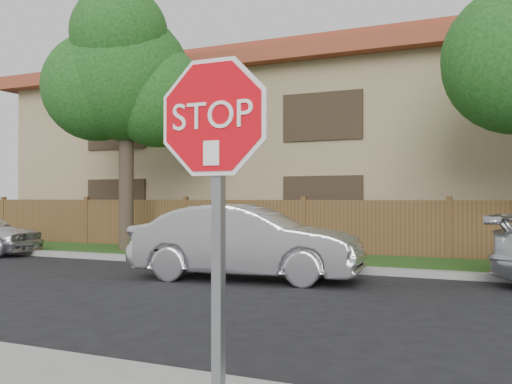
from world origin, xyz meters
The scene contains 7 objects.
far_curb centered at (0.00, 8.15, 0.07)m, with size 70.00×0.30×0.15m, color gray.
grass_strip centered at (0.00, 9.80, 0.06)m, with size 70.00×3.00×0.12m, color #1E4714.
fence centered at (0.00, 11.40, 0.80)m, with size 70.00×0.12×1.60m, color #53391D.
apartment_building centered at (0.00, 17.00, 3.53)m, with size 35.20×9.20×7.20m.
tree_left centered at (-8.98, 9.57, 5.22)m, with size 4.80×3.90×7.78m.
stop_sign centered at (0.37, -1.48, 1.83)m, with size 1.01×0.13×2.55m.
sedan_left centered at (-3.23, 6.18, 0.76)m, with size 1.61×4.63×1.52m, color #B1B0B4.
Camera 1 is at (2.17, -4.66, 1.66)m, focal length 42.00 mm.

